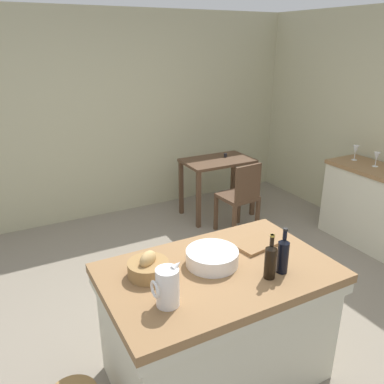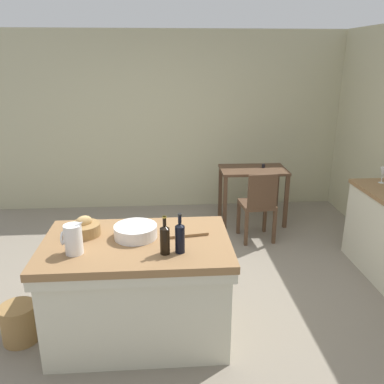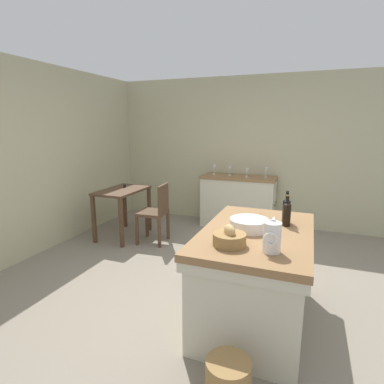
% 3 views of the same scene
% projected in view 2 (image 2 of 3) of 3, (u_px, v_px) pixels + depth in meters
% --- Properties ---
extents(ground_plane, '(6.76, 6.76, 0.00)m').
position_uv_depth(ground_plane, '(178.00, 295.00, 3.94)').
color(ground_plane, gray).
extents(wall_back, '(5.32, 0.12, 2.60)m').
position_uv_depth(wall_back, '(170.00, 122.00, 5.98)').
color(wall_back, '#B7B28E').
rests_on(wall_back, ground).
extents(island_table, '(1.47, 0.93, 0.86)m').
position_uv_depth(island_table, '(138.00, 285.00, 3.26)').
color(island_table, olive).
rests_on(island_table, ground).
extents(writing_desk, '(0.91, 0.57, 0.82)m').
position_uv_depth(writing_desk, '(253.00, 178.00, 5.52)').
color(writing_desk, '#513826').
rests_on(writing_desk, ground).
extents(wooden_chair, '(0.43, 0.43, 0.91)m').
position_uv_depth(wooden_chair, '(258.00, 204.00, 4.98)').
color(wooden_chair, '#513826').
rests_on(wooden_chair, ground).
extents(pitcher, '(0.17, 0.13, 0.27)m').
position_uv_depth(pitcher, '(73.00, 239.00, 2.90)').
color(pitcher, white).
rests_on(pitcher, island_table).
extents(wash_bowl, '(0.34, 0.34, 0.10)m').
position_uv_depth(wash_bowl, '(136.00, 231.00, 3.18)').
color(wash_bowl, white).
rests_on(wash_bowl, island_table).
extents(bread_basket, '(0.26, 0.26, 0.16)m').
position_uv_depth(bread_basket, '(84.00, 228.00, 3.22)').
color(bread_basket, olive).
rests_on(bread_basket, island_table).
extents(cutting_board, '(0.34, 0.25, 0.02)m').
position_uv_depth(cutting_board, '(187.00, 231.00, 3.28)').
color(cutting_board, olive).
rests_on(cutting_board, island_table).
extents(wine_bottle_dark, '(0.07, 0.07, 0.30)m').
position_uv_depth(wine_bottle_dark, '(180.00, 237.00, 2.91)').
color(wine_bottle_dark, black).
rests_on(wine_bottle_dark, island_table).
extents(wine_bottle_amber, '(0.07, 0.07, 0.29)m').
position_uv_depth(wine_bottle_amber, '(165.00, 239.00, 2.89)').
color(wine_bottle_amber, black).
rests_on(wine_bottle_amber, island_table).
extents(wine_glass_right, '(0.07, 0.07, 0.18)m').
position_uv_depth(wine_glass_right, '(383.00, 172.00, 4.39)').
color(wine_glass_right, white).
rests_on(wine_glass_right, side_cabinet).
extents(wicker_hamper, '(0.29, 0.29, 0.32)m').
position_uv_depth(wicker_hamper, '(19.00, 323.00, 3.28)').
color(wicker_hamper, olive).
rests_on(wicker_hamper, ground).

